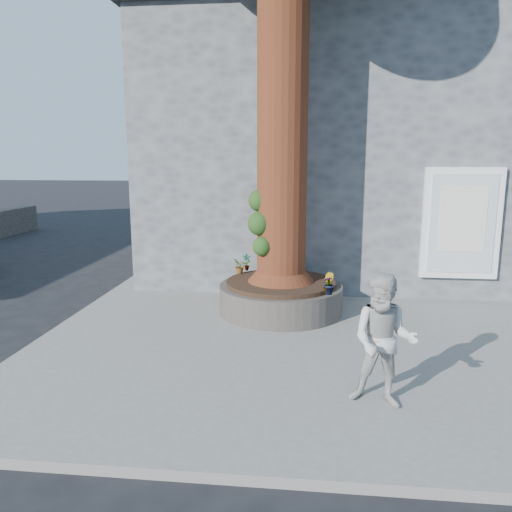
# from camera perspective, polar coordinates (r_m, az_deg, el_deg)

# --- Properties ---
(ground) EXTENTS (120.00, 120.00, 0.00)m
(ground) POSITION_cam_1_polar(r_m,az_deg,el_deg) (7.76, -4.11, -11.41)
(ground) COLOR black
(ground) RESTS_ON ground
(pavement) EXTENTS (9.00, 8.00, 0.12)m
(pavement) POSITION_cam_1_polar(r_m,az_deg,el_deg) (8.56, 7.15, -8.84)
(pavement) COLOR slate
(pavement) RESTS_ON ground
(yellow_line) EXTENTS (0.10, 30.00, 0.01)m
(yellow_line) POSITION_cam_1_polar(r_m,az_deg,el_deg) (9.63, -21.32, -7.63)
(yellow_line) COLOR yellow
(yellow_line) RESTS_ON ground
(stone_shop) EXTENTS (10.30, 8.30, 6.30)m
(stone_shop) POSITION_cam_1_polar(r_m,az_deg,el_deg) (14.30, 11.20, 11.64)
(stone_shop) COLOR #4F5154
(stone_shop) RESTS_ON ground
(planter) EXTENTS (2.30, 2.30, 0.60)m
(planter) POSITION_cam_1_polar(r_m,az_deg,el_deg) (9.42, 2.84, -4.66)
(planter) COLOR black
(planter) RESTS_ON pavement
(man) EXTENTS (0.59, 0.40, 1.62)m
(man) POSITION_cam_1_polar(r_m,az_deg,el_deg) (10.76, 3.68, 0.13)
(man) COLOR #141839
(man) RESTS_ON pavement
(woman) EXTENTS (0.89, 0.77, 1.58)m
(woman) POSITION_cam_1_polar(r_m,az_deg,el_deg) (5.99, 14.41, -9.36)
(woman) COLOR #B5B2AD
(woman) RESTS_ON pavement
(shopping_bag) EXTENTS (0.23, 0.18, 0.28)m
(shopping_bag) POSITION_cam_1_polar(r_m,az_deg,el_deg) (10.73, 5.12, -3.56)
(shopping_bag) COLOR white
(shopping_bag) RESTS_ON pavement
(plant_a) EXTENTS (0.21, 0.17, 0.34)m
(plant_a) POSITION_cam_1_polar(r_m,az_deg,el_deg) (10.15, -1.10, -0.71)
(plant_a) COLOR gray
(plant_a) RESTS_ON planter
(plant_b) EXTENTS (0.26, 0.26, 0.37)m
(plant_b) POSITION_cam_1_polar(r_m,az_deg,el_deg) (8.46, 8.29, -3.14)
(plant_b) COLOR gray
(plant_b) RESTS_ON planter
(plant_c) EXTENTS (0.18, 0.18, 0.30)m
(plant_c) POSITION_cam_1_polar(r_m,az_deg,el_deg) (8.47, 8.29, -3.36)
(plant_c) COLOR gray
(plant_c) RESTS_ON planter
(plant_d) EXTENTS (0.29, 0.31, 0.30)m
(plant_d) POSITION_cam_1_polar(r_m,az_deg,el_deg) (9.89, -1.87, -1.16)
(plant_d) COLOR gray
(plant_d) RESTS_ON planter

